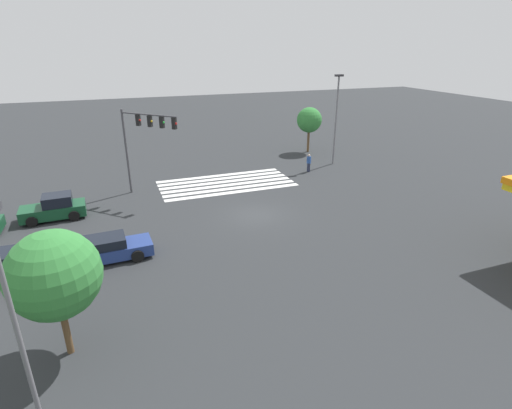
% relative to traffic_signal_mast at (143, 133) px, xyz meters
% --- Properties ---
extents(ground_plane, '(144.16, 144.16, 0.00)m').
position_rel_traffic_signal_mast_xyz_m(ground_plane, '(-6.64, 6.64, -5.07)').
color(ground_plane, '#2B2D30').
extents(crosswalk_markings, '(11.48, 5.35, 0.01)m').
position_rel_traffic_signal_mast_xyz_m(crosswalk_markings, '(-6.64, -0.77, -5.06)').
color(crosswalk_markings, silver).
rests_on(crosswalk_markings, ground_plane).
extents(traffic_signal_mast, '(3.68, 3.68, 6.74)m').
position_rel_traffic_signal_mast_xyz_m(traffic_signal_mast, '(0.00, 0.00, 0.00)').
color(traffic_signal_mast, '#47474C').
rests_on(traffic_signal_mast, ground_plane).
extents(car_0, '(4.22, 2.18, 1.47)m').
position_rel_traffic_signal_mast_xyz_m(car_0, '(8.31, 9.79, -4.36)').
color(car_0, maroon).
rests_on(car_0, ground_plane).
extents(car_1, '(4.93, 2.17, 1.40)m').
position_rel_traffic_signal_mast_xyz_m(car_1, '(3.44, 9.68, -4.40)').
color(car_1, navy).
rests_on(car_1, ground_plane).
extents(car_3, '(4.24, 2.19, 1.71)m').
position_rel_traffic_signal_mast_xyz_m(car_3, '(6.67, 2.31, -4.29)').
color(car_3, '#144728').
rests_on(car_3, ground_plane).
extents(pedestrian, '(0.41, 0.41, 1.71)m').
position_rel_traffic_signal_mast_xyz_m(pedestrian, '(-14.97, -1.35, -4.11)').
color(pedestrian, '#232842').
rests_on(pedestrian, ground_plane).
extents(street_light_pole_a, '(0.80, 0.36, 8.69)m').
position_rel_traffic_signal_mast_xyz_m(street_light_pole_a, '(-18.55, -2.91, 0.09)').
color(street_light_pole_a, slate).
rests_on(street_light_pole_a, ground_plane).
extents(street_light_pole_b, '(0.80, 0.36, 7.42)m').
position_rel_traffic_signal_mast_xyz_m(street_light_pole_b, '(5.85, 19.50, -0.57)').
color(street_light_pole_b, slate).
rests_on(street_light_pole_b, ground_plane).
extents(tree_corner_a, '(3.38, 3.38, 5.23)m').
position_rel_traffic_signal_mast_xyz_m(tree_corner_a, '(5.01, 16.85, -1.53)').
color(tree_corner_a, brown).
rests_on(tree_corner_a, ground_plane).
extents(tree_corner_b, '(2.75, 2.75, 4.94)m').
position_rel_traffic_signal_mast_xyz_m(tree_corner_b, '(-18.45, -8.20, -1.51)').
color(tree_corner_b, brown).
rests_on(tree_corner_b, ground_plane).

